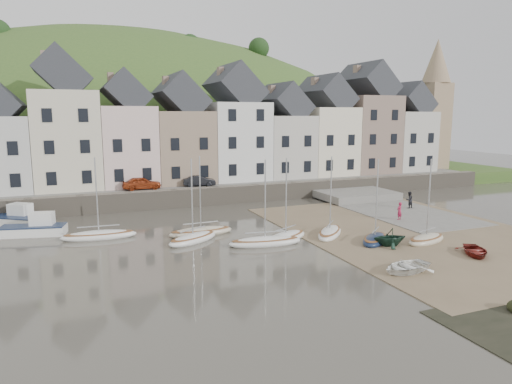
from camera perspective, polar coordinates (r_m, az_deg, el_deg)
name	(u,v)px	position (r m, az deg, el deg)	size (l,w,h in m)	color
ground	(288,247)	(32.69, 3.99, -6.82)	(160.00, 160.00, 0.00)	#403B32
quay_land	(182,179)	(62.28, -9.04, 1.65)	(90.00, 30.00, 1.50)	#385923
quay_street	(206,185)	(51.14, -6.12, 0.91)	(70.00, 7.00, 0.10)	slate
seawall	(216,196)	(47.94, -4.95, -0.45)	(70.00, 1.20, 1.80)	slate
beach	(414,232)	(38.65, 18.86, -4.70)	(18.00, 26.00, 0.06)	brown
slipway	(390,209)	(47.14, 16.20, -2.01)	(8.00, 18.00, 0.12)	slate
hillside	(125,258)	(92.66, -15.77, -7.86)	(134.40, 84.00, 84.00)	#385923
townhouse_terrace	(212,130)	(54.45, -5.47, 7.55)	(61.05, 8.00, 13.93)	silver
church_spire	(435,101)	(71.16, 21.14, 10.43)	(4.00, 4.00, 18.00)	#997F60
sailboat_0	(99,235)	(36.75, -18.77, -5.05)	(5.58, 1.89, 6.32)	white
sailboat_1	(193,238)	(34.24, -7.77, -5.67)	(4.61, 3.46, 6.32)	white
sailboat_2	(201,231)	(36.12, -6.79, -4.85)	(5.14, 1.68, 6.32)	beige
sailboat_3	(286,237)	(34.37, 3.68, -5.54)	(4.55, 3.31, 6.32)	white
sailboat_4	(265,241)	(33.14, 1.13, -6.11)	(5.49, 2.20, 6.32)	white
sailboat_5	(375,239)	(34.78, 14.44, -5.64)	(3.81, 3.56, 6.32)	#152341
sailboat_6	(330,232)	(36.02, 9.07, -4.94)	(4.16, 4.36, 6.32)	white
sailboat_7	(426,239)	(35.90, 20.25, -5.46)	(4.17, 2.58, 6.32)	beige
motorboat_0	(35,228)	(39.59, -25.55, -3.97)	(5.02, 2.72, 1.70)	white
motorboat_2	(14,218)	(44.07, -27.60, -2.82)	(4.99, 4.29, 1.70)	white
rowboat_white	(406,266)	(28.84, 17.96, -8.71)	(2.32, 3.25, 0.67)	white
rowboat_green	(390,237)	(33.94, 16.14, -5.35)	(2.09, 2.42, 1.28)	#163224
rowboat_red	(475,251)	(33.81, 25.35, -6.56)	(2.07, 2.90, 0.60)	maroon
person_red	(399,211)	(42.17, 17.24, -2.24)	(0.56, 0.37, 1.54)	#9F1D40
person_dark	(409,200)	(47.61, 18.32, -0.93)	(0.79, 0.62, 1.63)	black
car_left	(142,183)	(48.61, -13.89, 1.07)	(1.55, 3.85, 1.31)	#9A3716
car_right	(199,181)	(49.82, -6.99, 1.38)	(1.20, 3.44, 1.13)	black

